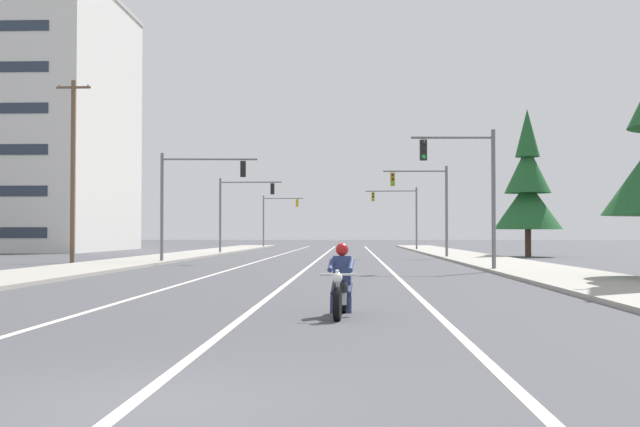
{
  "coord_description": "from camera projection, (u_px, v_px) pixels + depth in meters",
  "views": [
    {
      "loc": [
        2.11,
        -7.42,
        1.65
      ],
      "look_at": [
        0.76,
        26.02,
        2.52
      ],
      "focal_mm": 43.67,
      "sensor_mm": 36.0,
      "label": 1
    }
  ],
  "objects": [
    {
      "name": "traffic_signal_far_right",
      "position": [
        402.0,
        209.0,
        76.27
      ],
      "size": [
        5.08,
        0.44,
        6.2
      ],
      "color": "slate",
      "rests_on": "ground"
    },
    {
      "name": "traffic_signal_mid_left",
      "position": [
        238.0,
        204.0,
        63.39
      ],
      "size": [
        5.15,
        0.39,
        6.2
      ],
      "color": "slate",
      "rests_on": "ground"
    },
    {
      "name": "conifer_tree_right_verge_far",
      "position": [
        528.0,
        189.0,
        55.78
      ],
      "size": [
        4.83,
        4.83,
        10.64
      ],
      "color": "#4C3828",
      "rests_on": "ground"
    },
    {
      "name": "traffic_signal_near_left",
      "position": [
        190.0,
        190.0,
        43.77
      ],
      "size": [
        5.45,
        0.57,
        6.2
      ],
      "color": "slate",
      "rests_on": "ground"
    },
    {
      "name": "sidewalk_kerb_right",
      "position": [
        484.0,
        260.0,
        46.99
      ],
      "size": [
        4.4,
        110.0,
        0.14
      ],
      "primitive_type": "cube",
      "color": "#9E998E",
      "rests_on": "ground"
    },
    {
      "name": "ground_plane",
      "position": [
        131.0,
        406.0,
        7.45
      ],
      "size": [
        400.0,
        400.0,
        0.0
      ],
      "primitive_type": "plane",
      "color": "#47474C"
    },
    {
      "name": "sidewalk_kerb_left",
      "position": [
        152.0,
        259.0,
        47.82
      ],
      "size": [
        4.4,
        110.0,
        0.14
      ],
      "primitive_type": "cube",
      "color": "#9E998E",
      "rests_on": "ground"
    },
    {
      "name": "lane_stripe_left",
      "position": [
        269.0,
        258.0,
        52.54
      ],
      "size": [
        0.16,
        100.0,
        0.01
      ],
      "primitive_type": "cube",
      "color": "beige",
      "rests_on": "ground"
    },
    {
      "name": "traffic_signal_near_right",
      "position": [
        470.0,
        179.0,
        33.86
      ],
      "size": [
        3.68,
        0.46,
        6.2
      ],
      "color": "slate",
      "rests_on": "ground"
    },
    {
      "name": "lane_stripe_center",
      "position": [
        320.0,
        258.0,
        52.4
      ],
      "size": [
        0.16,
        100.0,
        0.01
      ],
      "primitive_type": "cube",
      "color": "beige",
      "rests_on": "ground"
    },
    {
      "name": "traffic_signal_far_left",
      "position": [
        275.0,
        213.0,
        92.43
      ],
      "size": [
        4.85,
        0.39,
        6.2
      ],
      "color": "slate",
      "rests_on": "ground"
    },
    {
      "name": "lane_stripe_right",
      "position": [
        377.0,
        258.0,
        52.24
      ],
      "size": [
        0.16,
        100.0,
        0.01
      ],
      "primitive_type": "cube",
      "color": "beige",
      "rests_on": "ground"
    },
    {
      "name": "utility_pole_left_near",
      "position": [
        73.0,
        168.0,
        44.19
      ],
      "size": [
        1.98,
        0.26,
        10.4
      ],
      "color": "brown",
      "rests_on": "ground"
    },
    {
      "name": "traffic_signal_mid_right",
      "position": [
        428.0,
        198.0,
        52.07
      ],
      "size": [
        4.33,
        0.4,
        6.2
      ],
      "color": "slate",
      "rests_on": "ground"
    },
    {
      "name": "motorcycle_with_rider",
      "position": [
        341.0,
        287.0,
        15.51
      ],
      "size": [
        0.7,
        2.19,
        1.46
      ],
      "color": "black",
      "rests_on": "ground"
    }
  ]
}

